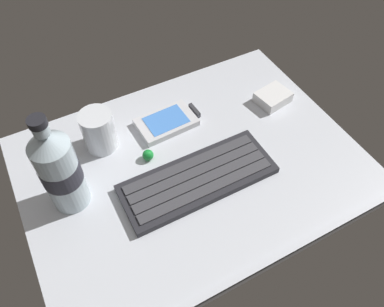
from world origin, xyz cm
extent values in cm
cube|color=silver|center=(0.00, 0.00, -1.00)|extent=(64.00, 48.00, 2.00)
cube|color=silver|center=(0.00, -23.40, 0.40)|extent=(64.00, 1.20, 0.80)
cube|color=#232328|center=(-0.99, -4.24, 0.70)|extent=(29.03, 11.08, 1.40)
cube|color=#3D3D42|center=(-0.98, -0.94, 1.55)|extent=(26.69, 2.08, 0.30)
cube|color=#3D3D42|center=(-0.99, -3.14, 1.55)|extent=(26.69, 2.08, 0.30)
cube|color=#3D3D42|center=(-0.99, -5.34, 1.55)|extent=(26.69, 2.08, 0.30)
cube|color=#3D3D42|center=(-1.00, -7.54, 1.55)|extent=(26.69, 2.08, 0.30)
cube|color=silver|center=(0.50, 11.50, 0.70)|extent=(12.37, 8.19, 1.40)
cube|color=#4C8CEA|center=(0.50, 11.50, 1.45)|extent=(8.69, 6.34, 0.10)
cube|color=#333338|center=(6.89, 11.82, 0.70)|extent=(0.99, 3.84, 1.12)
cylinder|color=silver|center=(-13.76, 12.52, 4.25)|extent=(6.40, 6.40, 8.50)
cylinder|color=yellow|center=(-13.76, 12.52, 3.26)|extent=(5.50, 5.50, 6.12)
cylinder|color=silver|center=(-22.82, 3.00, 7.50)|extent=(6.60, 6.60, 15.00)
cone|color=silver|center=(-22.82, 3.00, 16.40)|extent=(6.60, 6.60, 2.80)
cylinder|color=silver|center=(-22.82, 3.00, 18.70)|extent=(2.51, 2.51, 1.80)
cylinder|color=black|center=(-22.82, 3.00, 20.20)|extent=(2.77, 2.77, 1.20)
cylinder|color=#2D2D38|center=(-22.82, 3.00, 8.25)|extent=(6.73, 6.73, 3.80)
cube|color=white|center=(23.84, 6.86, 1.20)|extent=(7.86, 6.72, 2.40)
sphere|color=#198C33|center=(-7.00, 5.00, 1.10)|extent=(2.20, 2.20, 2.20)
camera|label=1|loc=(-20.69, -38.89, 58.53)|focal=35.31mm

